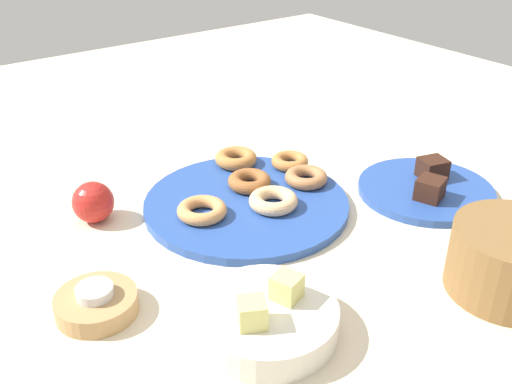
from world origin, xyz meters
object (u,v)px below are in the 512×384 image
(donut_3, at_px, (290,161))
(brownie_near, at_px, (432,168))
(donut_2, at_px, (306,177))
(cake_plate, at_px, (425,190))
(donut_0, at_px, (249,181))
(apple, at_px, (93,202))
(melon_chunk_left, at_px, (287,287))
(donut_4, at_px, (203,211))
(tealight, at_px, (95,292))
(donut_1, at_px, (273,201))
(brownie_far, at_px, (430,189))
(candle_holder, at_px, (97,304))
(melon_chunk_right, at_px, (252,313))
(fruit_bowl, at_px, (266,319))
(basket, at_px, (512,260))
(donut_5, at_px, (236,158))
(donut_plate, at_px, (246,204))

(donut_3, xyz_separation_m, brownie_near, (-0.20, 0.20, 0.01))
(donut_2, xyz_separation_m, cake_plate, (-0.18, 0.15, -0.02))
(donut_0, distance_m, cake_plate, 0.34)
(cake_plate, distance_m, apple, 0.62)
(donut_3, xyz_separation_m, melon_chunk_left, (0.29, 0.35, 0.03))
(cake_plate, xyz_separation_m, melon_chunk_left, (0.45, 0.13, 0.05))
(donut_4, distance_m, tealight, 0.27)
(donut_1, xyz_separation_m, donut_3, (-0.13, -0.11, -0.00))
(donut_1, xyz_separation_m, brownie_far, (-0.25, 0.15, 0.01))
(donut_4, relative_size, brownie_near, 1.76)
(brownie_far, bearing_deg, donut_1, -29.81)
(candle_holder, relative_size, melon_chunk_right, 3.24)
(donut_2, distance_m, donut_3, 0.08)
(brownie_near, relative_size, fruit_bowl, 0.26)
(candle_holder, height_order, fruit_bowl, fruit_bowl)
(fruit_bowl, bearing_deg, melon_chunk_right, 23.20)
(cake_plate, height_order, brownie_near, brownie_near)
(melon_chunk_right, bearing_deg, donut_1, -132.50)
(donut_1, xyz_separation_m, fruit_bowl, (0.20, 0.24, -0.01))
(donut_0, height_order, basket, basket)
(brownie_near, relative_size, apple, 0.68)
(donut_2, relative_size, cake_plate, 0.32)
(brownie_far, bearing_deg, fruit_bowl, 11.66)
(donut_5, xyz_separation_m, fruit_bowl, (0.24, 0.42, -0.01))
(donut_1, distance_m, basket, 0.41)
(donut_5, height_order, tealight, tealight)
(donut_plate, relative_size, melon_chunk_right, 10.50)
(donut_0, distance_m, brownie_far, 0.34)
(apple, bearing_deg, donut_3, 170.97)
(donut_1, height_order, apple, apple)
(tealight, bearing_deg, donut_4, -155.73)
(cake_plate, relative_size, fruit_bowl, 1.33)
(cake_plate, height_order, melon_chunk_right, melon_chunk_right)
(donut_0, xyz_separation_m, candle_holder, (0.38, 0.15, -0.01))
(donut_4, xyz_separation_m, brownie_near, (-0.45, 0.14, 0.01))
(fruit_bowl, bearing_deg, donut_2, -138.17)
(brownie_far, bearing_deg, apple, -31.47)
(donut_0, xyz_separation_m, melon_chunk_left, (0.17, 0.33, 0.03))
(donut_plate, relative_size, donut_5, 4.40)
(brownie_far, distance_m, melon_chunk_left, 0.43)
(brownie_near, height_order, melon_chunk_left, melon_chunk_left)
(donut_plate, bearing_deg, donut_2, 174.17)
(donut_4, height_order, candle_holder, donut_4)
(donut_3, xyz_separation_m, brownie_far, (-0.12, 0.26, 0.01))
(donut_plate, relative_size, apple, 5.13)
(brownie_near, relative_size, melon_chunk_left, 1.39)
(cake_plate, bearing_deg, donut_5, -51.13)
(brownie_near, bearing_deg, candle_holder, -2.39)
(cake_plate, bearing_deg, donut_0, -35.82)
(donut_5, xyz_separation_m, candle_holder, (0.41, 0.25, -0.01))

